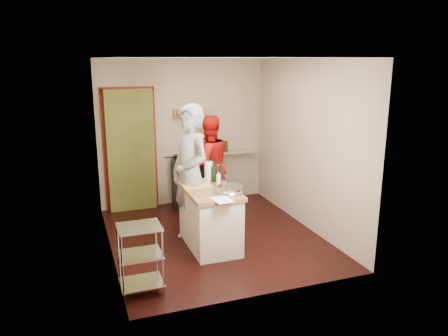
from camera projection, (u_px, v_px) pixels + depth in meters
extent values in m
plane|color=black|center=(214.00, 237.00, 6.53)|extent=(3.50, 3.50, 0.00)
cube|color=gray|center=(183.00, 133.00, 7.81)|extent=(3.00, 0.04, 2.60)
cube|color=#565B23|center=(130.00, 149.00, 7.60)|extent=(0.80, 0.40, 2.10)
cube|color=maroon|center=(105.00, 152.00, 7.40)|extent=(0.06, 0.06, 2.10)
cube|color=maroon|center=(154.00, 148.00, 7.67)|extent=(0.06, 0.06, 2.10)
cube|color=maroon|center=(127.00, 89.00, 7.28)|extent=(0.90, 0.06, 0.06)
cube|color=brown|center=(186.00, 116.00, 7.70)|extent=(0.46, 0.09, 0.03)
cube|color=brown|center=(185.00, 112.00, 7.72)|extent=(0.46, 0.02, 0.12)
cube|color=olive|center=(186.00, 113.00, 7.69)|extent=(0.42, 0.04, 0.07)
cube|color=gray|center=(234.00, 152.00, 8.12)|extent=(0.80, 0.18, 0.04)
cube|color=black|center=(224.00, 146.00, 8.03)|extent=(0.10, 0.14, 0.22)
cube|color=gray|center=(106.00, 160.00, 5.72)|extent=(0.04, 3.50, 2.60)
cube|color=gray|center=(307.00, 145.00, 6.70)|extent=(0.04, 3.50, 2.60)
cube|color=white|center=(213.00, 57.00, 5.89)|extent=(3.00, 3.50, 0.02)
cube|color=black|center=(191.00, 185.00, 7.75)|extent=(0.60, 0.55, 0.80)
cube|color=black|center=(191.00, 162.00, 7.64)|extent=(0.60, 0.55, 0.06)
cube|color=#973D16|center=(195.00, 160.00, 7.37)|extent=(0.60, 0.15, 0.17)
cylinder|color=black|center=(181.00, 157.00, 7.70)|extent=(0.26, 0.26, 0.05)
cylinder|color=silver|center=(123.00, 269.00, 4.68)|extent=(0.02, 0.02, 0.80)
cylinder|color=silver|center=(163.00, 262.00, 4.82)|extent=(0.02, 0.02, 0.80)
cylinder|color=silver|center=(119.00, 255.00, 5.01)|extent=(0.02, 0.02, 0.80)
cylinder|color=silver|center=(157.00, 249.00, 5.15)|extent=(0.02, 0.02, 0.80)
cube|color=silver|center=(142.00, 283.00, 4.99)|extent=(0.48, 0.40, 0.02)
cube|color=silver|center=(140.00, 255.00, 4.90)|extent=(0.48, 0.40, 0.02)
cube|color=silver|center=(139.00, 227.00, 4.82)|extent=(0.48, 0.40, 0.02)
cube|color=beige|center=(210.00, 220.00, 6.11)|extent=(0.61, 1.07, 0.79)
cube|color=olive|center=(210.00, 191.00, 6.01)|extent=(0.67, 1.13, 0.06)
cube|color=#D1BB7F|center=(195.00, 184.00, 6.17)|extent=(0.40, 0.40, 0.02)
cylinder|color=gold|center=(195.00, 182.00, 6.17)|extent=(0.32, 0.32, 0.02)
ellipsoid|color=silver|center=(230.00, 190.00, 5.74)|extent=(0.35, 0.35, 0.11)
cylinder|color=white|center=(209.00, 171.00, 6.37)|extent=(0.12, 0.12, 0.28)
cylinder|color=silver|center=(218.00, 180.00, 6.10)|extent=(0.06, 0.06, 0.17)
cube|color=white|center=(222.00, 200.00, 5.52)|extent=(0.24, 0.32, 0.00)
cylinder|color=black|center=(215.00, 170.00, 6.39)|extent=(0.08, 0.08, 0.31)
cylinder|color=black|center=(221.00, 170.00, 6.36)|extent=(0.08, 0.08, 0.31)
cylinder|color=black|center=(214.00, 171.00, 6.32)|extent=(0.08, 0.08, 0.31)
imported|color=#A9A8AD|center=(190.00, 174.00, 6.17)|extent=(0.68, 0.84, 1.99)
imported|color=red|center=(209.00, 164.00, 7.52)|extent=(0.89, 0.74, 1.66)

